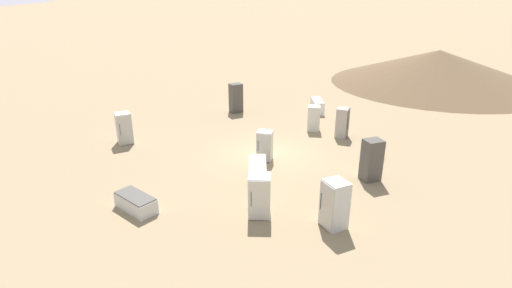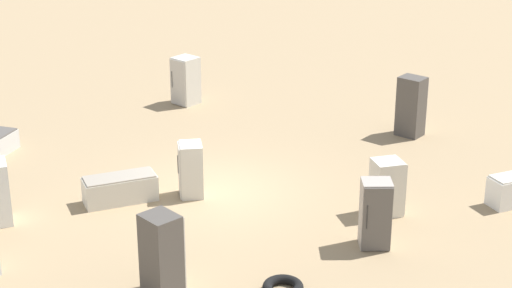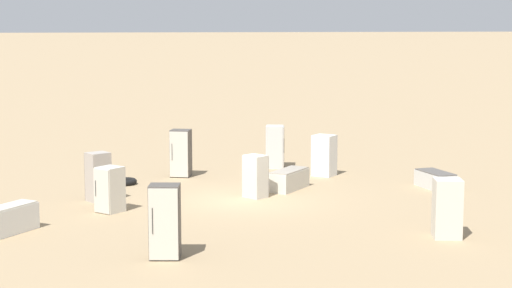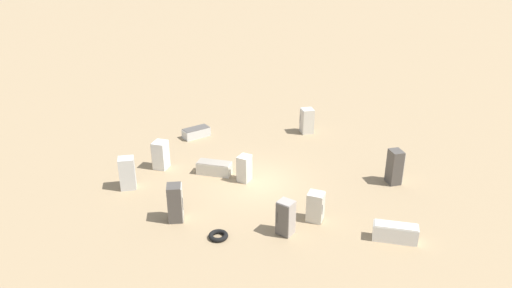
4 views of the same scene
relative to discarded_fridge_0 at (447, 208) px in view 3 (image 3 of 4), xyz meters
The scene contains 13 objects.
ground_plane 7.42m from the discarded_fridge_0, 127.24° to the left, with size 1000.00×1000.00×0.00m, color #9E8460.
discarded_fridge_0 is the anchor object (origin of this frame).
discarded_fridge_1 11.43m from the discarded_fridge_0, 143.76° to the left, with size 0.88×0.86×1.61m.
discarded_fridge_2 12.16m from the discarded_fridge_0, 99.98° to the left, with size 0.89×0.93×1.70m.
discarded_fridge_3 12.31m from the discarded_fridge_0, 119.48° to the left, with size 0.90×0.88×1.79m.
discarded_fridge_4 12.09m from the discarded_fridge_0, 166.66° to the left, with size 1.66×1.84×0.79m.
discarded_fridge_5 9.84m from the discarded_fridge_0, 93.85° to the left, with size 1.05×1.05×1.57m.
discarded_fridge_6 7.50m from the discarded_fridge_0, 122.64° to the left, with size 0.88×0.90×1.43m.
discarded_fridge_7 7.09m from the discarded_fridge_0, 69.26° to the left, with size 1.00×1.78×0.60m.
discarded_fridge_8 7.74m from the discarded_fridge_0, behind, with size 0.86×0.78×1.85m.
discarded_fridge_9 10.21m from the discarded_fridge_0, 150.61° to the left, with size 0.98×0.97×1.41m.
discarded_fridge_10 7.92m from the discarded_fridge_0, 109.41° to the left, with size 1.75×1.87×0.70m.
scrap_tire 12.61m from the discarded_fridge_0, 130.82° to the left, with size 0.86×0.86×0.21m.
Camera 3 is at (-5.11, -27.12, 5.80)m, focal length 60.00 mm.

